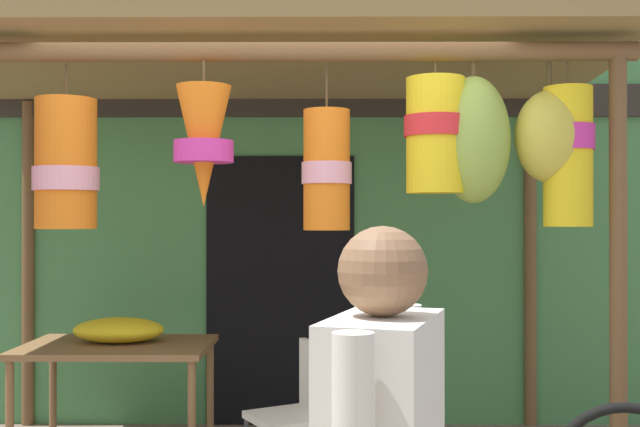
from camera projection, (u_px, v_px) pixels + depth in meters
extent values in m
cube|color=#47844C|center=(289.00, 165.00, 5.93)|extent=(11.02, 0.25, 3.89)
cube|color=#2D2823|center=(288.00, 101.00, 5.79)|extent=(9.91, 0.04, 0.24)
cube|color=black|center=(280.00, 290.00, 5.79)|extent=(1.10, 0.03, 2.00)
cylinder|color=brown|center=(618.00, 283.00, 4.04)|extent=(0.09, 0.09, 2.41)
cylinder|color=brown|center=(28.00, 263.00, 5.80)|extent=(0.09, 0.09, 2.41)
cylinder|color=brown|center=(530.00, 263.00, 5.77)|extent=(0.09, 0.09, 2.41)
cylinder|color=brown|center=(259.00, 52.00, 4.06)|extent=(3.94, 0.10, 0.10)
cylinder|color=brown|center=(279.00, 81.00, 5.79)|extent=(3.94, 0.10, 0.10)
cube|color=olive|center=(270.00, 62.00, 4.93)|extent=(4.24, 2.24, 0.24)
cylinder|color=brown|center=(66.00, 81.00, 4.13)|extent=(0.01, 0.01, 0.19)
cylinder|color=orange|center=(66.00, 164.00, 4.12)|extent=(0.32, 0.32, 0.69)
cylinder|color=pink|center=(66.00, 179.00, 4.12)|extent=(0.35, 0.35, 0.12)
cylinder|color=brown|center=(204.00, 73.00, 4.03)|extent=(0.01, 0.01, 0.13)
cone|color=orange|center=(204.00, 147.00, 4.02)|extent=(0.29, 0.29, 0.63)
cylinder|color=#D13399|center=(204.00, 152.00, 4.02)|extent=(0.31, 0.31, 0.11)
cylinder|color=brown|center=(327.00, 87.00, 4.14)|extent=(0.01, 0.01, 0.24)
cylinder|color=orange|center=(327.00, 170.00, 4.13)|extent=(0.25, 0.25, 0.64)
cylinder|color=pink|center=(327.00, 173.00, 4.13)|extent=(0.27, 0.27, 0.12)
cylinder|color=brown|center=(435.00, 70.00, 4.06)|extent=(0.01, 0.01, 0.09)
cylinder|color=yellow|center=(435.00, 136.00, 4.06)|extent=(0.31, 0.31, 0.60)
cylinder|color=red|center=(435.00, 126.00, 4.06)|extent=(0.33, 0.33, 0.11)
cylinder|color=brown|center=(568.00, 75.00, 4.07)|extent=(0.01, 0.01, 0.13)
cylinder|color=yellow|center=(568.00, 157.00, 4.07)|extent=(0.25, 0.25, 0.73)
cylinder|color=#D13399|center=(568.00, 137.00, 4.07)|extent=(0.27, 0.27, 0.13)
cylinder|color=#4C3D23|center=(549.00, 76.00, 4.07)|extent=(0.02, 0.02, 0.15)
ellipsoid|color=gold|center=(549.00, 136.00, 4.07)|extent=(0.36, 0.31, 0.48)
cylinder|color=#4C3D23|center=(474.00, 69.00, 4.06)|extent=(0.02, 0.02, 0.08)
ellipsoid|color=#89A842|center=(474.00, 140.00, 4.06)|extent=(0.38, 0.32, 0.66)
cube|color=brown|center=(117.00, 347.00, 4.96)|extent=(1.18, 0.83, 0.04)
cylinder|color=brown|center=(10.00, 419.00, 4.60)|extent=(0.05, 0.05, 0.70)
cylinder|color=brown|center=(192.00, 420.00, 4.59)|extent=(0.05, 0.05, 0.70)
cylinder|color=brown|center=(53.00, 392.00, 5.33)|extent=(0.05, 0.05, 0.70)
cylinder|color=brown|center=(210.00, 392.00, 5.32)|extent=(0.05, 0.05, 0.70)
ellipsoid|color=yellow|center=(119.00, 330.00, 5.01)|extent=(0.58, 0.41, 0.16)
ellipsoid|color=orange|center=(131.00, 330.00, 4.97)|extent=(0.26, 0.20, 0.11)
cube|color=beige|center=(290.00, 418.00, 4.28)|extent=(0.54, 0.54, 0.04)
cube|color=beige|center=(318.00, 378.00, 4.36)|extent=(0.23, 0.37, 0.40)
cylinder|color=silver|center=(405.00, 403.00, 2.01)|extent=(0.08, 0.08, 0.51)
sphere|color=#896042|center=(383.00, 271.00, 1.77)|extent=(0.21, 0.21, 0.21)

